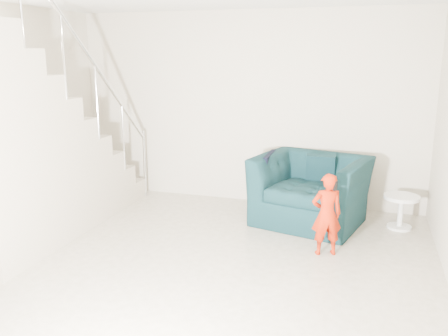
{
  "coord_description": "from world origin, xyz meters",
  "views": [
    {
      "loc": [
        1.68,
        -3.78,
        2.11
      ],
      "look_at": [
        0.15,
        1.2,
        0.85
      ],
      "focal_mm": 38.0,
      "sensor_mm": 36.0,
      "label": 1
    }
  ],
  "objects_px": {
    "side_table": "(401,206)",
    "staircase": "(26,159)",
    "armchair": "(311,190)",
    "toddler": "(327,214)"
  },
  "relations": [
    {
      "from": "staircase",
      "to": "toddler",
      "type": "bearing_deg",
      "value": 9.34
    },
    {
      "from": "staircase",
      "to": "side_table",
      "type": "bearing_deg",
      "value": 21.24
    },
    {
      "from": "toddler",
      "to": "side_table",
      "type": "distance_m",
      "value": 1.34
    },
    {
      "from": "toddler",
      "to": "side_table",
      "type": "height_order",
      "value": "toddler"
    },
    {
      "from": "side_table",
      "to": "staircase",
      "type": "relative_size",
      "value": 0.12
    },
    {
      "from": "side_table",
      "to": "staircase",
      "type": "xyz_separation_m",
      "value": [
        -4.13,
        -1.61,
        0.66
      ]
    },
    {
      "from": "armchair",
      "to": "side_table",
      "type": "relative_size",
      "value": 3.09
    },
    {
      "from": "armchair",
      "to": "toddler",
      "type": "height_order",
      "value": "toddler"
    },
    {
      "from": "armchair",
      "to": "staircase",
      "type": "xyz_separation_m",
      "value": [
        -3.04,
        -1.51,
        0.52
      ]
    },
    {
      "from": "side_table",
      "to": "toddler",
      "type": "bearing_deg",
      "value": -127.45
    }
  ]
}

